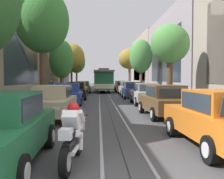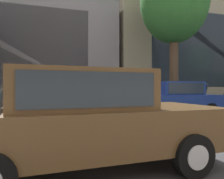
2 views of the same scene
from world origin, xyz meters
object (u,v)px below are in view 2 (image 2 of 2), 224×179
Objects in this scene: parked_car_blue_mid_left at (174,99)px; street_tree_kerb_left_second at (174,1)px; parked_car_beige_second_left at (49,101)px; parked_car_brown_second_right at (86,119)px.

street_tree_kerb_left_second is at bearing 147.14° from parked_car_blue_mid_left.
parked_car_beige_second_left is 5.45m from parked_car_brown_second_right.
parked_car_brown_second_right is at bearing -43.66° from parked_car_blue_mid_left.
parked_car_beige_second_left is at bearing -90.51° from parked_car_blue_mid_left.
parked_car_beige_second_left is at bearing -73.95° from street_tree_kerb_left_second.
parked_car_beige_second_left is 1.00× the size of parked_car_brown_second_right.
parked_car_brown_second_right is at bearing 3.66° from parked_car_beige_second_left.
street_tree_kerb_left_second reaches higher than parked_car_brown_second_right.
parked_car_blue_mid_left is (0.05, 5.49, 0.00)m from parked_car_beige_second_left.
parked_car_beige_second_left is 8.82m from street_tree_kerb_left_second.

